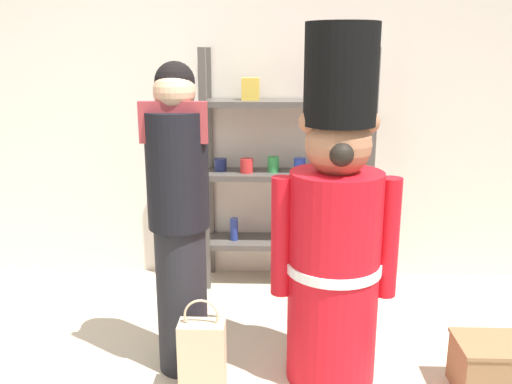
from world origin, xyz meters
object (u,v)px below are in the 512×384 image
Objects in this scene: merchandise_shelf at (287,169)px; display_crate at (495,367)px; teddy_bear_guard at (335,233)px; person_shopper at (179,217)px; shopping_bag at (202,358)px.

display_crate is (1.03, -1.35, -0.72)m from merchandise_shelf.
teddy_bear_guard is 4.50× the size of display_crate.
teddy_bear_guard is 1.05m from display_crate.
shopping_bag is at bearing -61.49° from person_shopper.
teddy_bear_guard reaches higher than merchandise_shelf.
teddy_bear_guard is at bearing -80.00° from merchandise_shelf.
shopping_bag is (-0.65, -0.19, -0.59)m from teddy_bear_guard.
merchandise_shelf reaches higher than person_shopper.
display_crate is (1.60, -0.18, -0.72)m from person_shopper.
merchandise_shelf is 1.62m from shopping_bag.
teddy_bear_guard is 0.90m from shopping_bag.
display_crate is at bearing -6.39° from person_shopper.
merchandise_shelf is 4.23× the size of display_crate.
shopping_bag is (-0.44, -1.42, -0.66)m from merchandise_shelf.
teddy_bear_guard is 1.11× the size of person_shopper.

